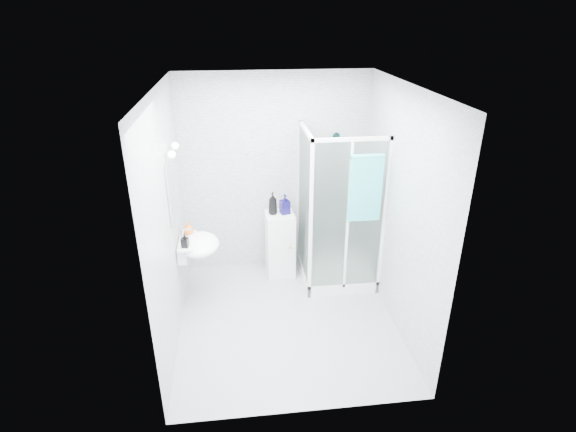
{
  "coord_description": "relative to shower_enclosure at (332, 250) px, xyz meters",
  "views": [
    {
      "loc": [
        -0.49,
        -4.15,
        3.23
      ],
      "look_at": [
        0.05,
        0.35,
        1.15
      ],
      "focal_mm": 28.0,
      "sensor_mm": 36.0,
      "label": 1
    }
  ],
  "objects": [
    {
      "name": "shampoo_bottle_a",
      "position": [
        -0.73,
        0.28,
        0.57
      ],
      "size": [
        0.14,
        0.14,
        0.29
      ],
      "primitive_type": "imported",
      "rotation": [
        0.0,
        0.0,
        -0.34
      ],
      "color": "black",
      "rests_on": "storage_cabinet"
    },
    {
      "name": "shower_enclosure",
      "position": [
        0.0,
        0.0,
        0.0
      ],
      "size": [
        0.9,
        0.95,
        2.0
      ],
      "color": "white",
      "rests_on": "ground"
    },
    {
      "name": "wall_hooks",
      "position": [
        -0.92,
        0.49,
        1.17
      ],
      "size": [
        0.23,
        0.06,
        0.03
      ],
      "color": "silver",
      "rests_on": "room"
    },
    {
      "name": "soap_dispenser_orange",
      "position": [
        -1.75,
        -0.18,
        0.49
      ],
      "size": [
        0.15,
        0.15,
        0.16
      ],
      "primitive_type": "imported",
      "rotation": [
        0.0,
        0.0,
        -0.21
      ],
      "color": "#D15F18",
      "rests_on": "wall_basin"
    },
    {
      "name": "hand_towel",
      "position": [
        0.25,
        -0.4,
        1.01
      ],
      "size": [
        0.37,
        0.05,
        0.78
      ],
      "color": "#32BABF",
      "rests_on": "shower_enclosure"
    },
    {
      "name": "vanity_lights",
      "position": [
        -1.8,
        -0.32,
        1.47
      ],
      "size": [
        0.1,
        0.4,
        0.08
      ],
      "color": "silver",
      "rests_on": "room"
    },
    {
      "name": "shampoo_bottle_b",
      "position": [
        -0.58,
        0.28,
        0.55
      ],
      "size": [
        0.14,
        0.14,
        0.26
      ],
      "primitive_type": "imported",
      "rotation": [
        0.0,
        0.0,
        0.24
      ],
      "color": "#100B47",
      "rests_on": "storage_cabinet"
    },
    {
      "name": "soap_dispenser_black",
      "position": [
        -1.76,
        -0.47,
        0.5
      ],
      "size": [
        0.09,
        0.09,
        0.16
      ],
      "primitive_type": "imported",
      "rotation": [
        0.0,
        0.0,
        -0.24
      ],
      "color": "black",
      "rests_on": "wall_basin"
    },
    {
      "name": "wall_basin",
      "position": [
        -1.66,
        -0.32,
        0.35
      ],
      "size": [
        0.46,
        0.56,
        0.35
      ],
      "color": "white",
      "rests_on": "ground"
    },
    {
      "name": "mirror",
      "position": [
        -1.85,
        -0.32,
        1.05
      ],
      "size": [
        0.02,
        0.6,
        0.7
      ],
      "primitive_type": "cube",
      "color": "white",
      "rests_on": "room"
    },
    {
      "name": "room",
      "position": [
        -0.67,
        -0.77,
        0.85
      ],
      "size": [
        2.4,
        2.6,
        2.6
      ],
      "color": "silver",
      "rests_on": "ground"
    },
    {
      "name": "storage_cabinet",
      "position": [
        -0.64,
        0.26,
        -0.01
      ],
      "size": [
        0.37,
        0.39,
        0.87
      ],
      "rotation": [
        0.0,
        0.0,
        0.05
      ],
      "color": "white",
      "rests_on": "ground"
    }
  ]
}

